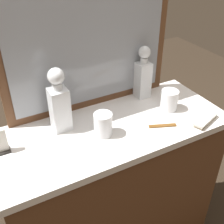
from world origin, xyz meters
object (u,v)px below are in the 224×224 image
object	(u,v)px
tortoiseshell_comb	(163,126)
napkin_holder	(2,142)
silver_brush_rear	(205,120)
crystal_tumbler_center	(169,101)
crystal_tumbler_far_right	(103,125)
crystal_decanter_center	(143,77)
crystal_decanter_left	(59,106)

from	to	relation	value
tortoiseshell_comb	napkin_holder	xyz separation A→B (m)	(-0.69, 0.17, 0.04)
silver_brush_rear	napkin_holder	size ratio (longest dim) A/B	1.53
crystal_tumbler_center	tortoiseshell_comb	xyz separation A→B (m)	(-0.12, -0.11, -0.05)
crystal_tumbler_center	silver_brush_rear	size ratio (longest dim) A/B	0.63
silver_brush_rear	tortoiseshell_comb	bearing A→B (deg)	160.78
silver_brush_rear	napkin_holder	world-z (taller)	napkin_holder
crystal_tumbler_far_right	crystal_tumbler_center	world-z (taller)	crystal_tumbler_far_right
crystal_tumbler_far_right	crystal_decanter_center	bearing A→B (deg)	30.78
tortoiseshell_comb	crystal_tumbler_far_right	bearing A→B (deg)	163.63
napkin_holder	silver_brush_rear	bearing A→B (deg)	-15.35
crystal_decanter_left	crystal_decanter_center	xyz separation A→B (m)	(0.49, 0.07, -0.01)
silver_brush_rear	crystal_decanter_center	bearing A→B (deg)	110.17
crystal_decanter_center	crystal_tumbler_center	size ratio (longest dim) A/B	2.73
crystal_tumbler_far_right	crystal_decanter_left	bearing A→B (deg)	137.71
crystal_tumbler_center	tortoiseshell_comb	distance (m)	0.17
crystal_decanter_left	silver_brush_rear	world-z (taller)	crystal_decanter_left
crystal_decanter_left	crystal_tumbler_far_right	size ratio (longest dim) A/B	2.81
tortoiseshell_comb	napkin_holder	world-z (taller)	napkin_holder
crystal_decanter_center	crystal_tumbler_far_right	world-z (taller)	crystal_decanter_center
silver_brush_rear	napkin_holder	bearing A→B (deg)	164.65
crystal_tumbler_center	napkin_holder	bearing A→B (deg)	175.28
crystal_tumbler_far_right	crystal_tumbler_center	size ratio (longest dim) A/B	1.02
crystal_decanter_left	tortoiseshell_comb	xyz separation A→B (m)	(0.42, -0.21, -0.12)
crystal_tumbler_center	napkin_holder	xyz separation A→B (m)	(-0.80, 0.07, -0.00)
crystal_tumbler_far_right	silver_brush_rear	size ratio (longest dim) A/B	0.64
crystal_decanter_left	crystal_tumbler_far_right	xyz separation A→B (m)	(0.15, -0.13, -0.07)
napkin_holder	crystal_tumbler_center	bearing A→B (deg)	-4.72
crystal_decanter_center	crystal_tumbler_center	world-z (taller)	crystal_decanter_center
crystal_decanter_center	crystal_decanter_left	bearing A→B (deg)	-171.93
crystal_decanter_center	napkin_holder	bearing A→B (deg)	-171.86
crystal_tumbler_center	tortoiseshell_comb	size ratio (longest dim) A/B	0.82
crystal_decanter_left	crystal_tumbler_far_right	distance (m)	0.21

